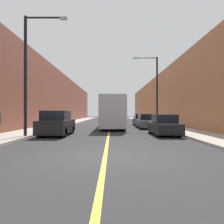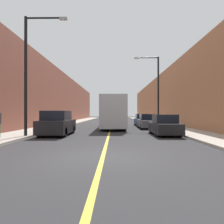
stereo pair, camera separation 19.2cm
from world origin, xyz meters
name	(u,v)px [view 2 (the right image)]	position (x,y,z in m)	size (l,w,h in m)	color
ground_plane	(103,157)	(0.00, 0.00, 0.00)	(200.00, 200.00, 0.00)	#2D2D30
sidewalk_left	(74,122)	(-6.66, 30.00, 0.07)	(2.88, 72.00, 0.14)	#B2AA9E
sidewalk_right	(150,122)	(6.66, 30.00, 0.07)	(2.88, 72.00, 0.14)	#B2AA9E
building_row_left	(55,98)	(-10.10, 30.00, 4.23)	(4.00, 72.00, 8.47)	brown
building_row_right	(170,99)	(10.10, 30.00, 4.11)	(4.00, 72.00, 8.22)	#B2724C
road_center_line	(112,122)	(0.00, 30.00, 0.00)	(0.16, 72.00, 0.01)	gold
bus	(114,112)	(0.33, 16.25, 1.77)	(2.48, 11.46, 3.33)	silver
parked_suv_left	(57,124)	(-3.85, 7.97, 0.85)	(1.97, 4.56, 1.83)	black
car_right_near	(164,126)	(4.18, 8.17, 0.70)	(1.76, 4.43, 1.55)	black
car_right_mid	(148,122)	(4.00, 15.33, 0.69)	(1.81, 4.48, 1.54)	#51565B
car_right_far	(142,120)	(4.10, 20.89, 0.70)	(1.79, 4.60, 1.56)	navy
street_lamp_left	(29,67)	(-5.27, 6.26, 4.72)	(2.88, 0.24, 7.99)	black
street_lamp_right	(156,86)	(5.27, 17.14, 4.75)	(2.88, 0.24, 8.07)	black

